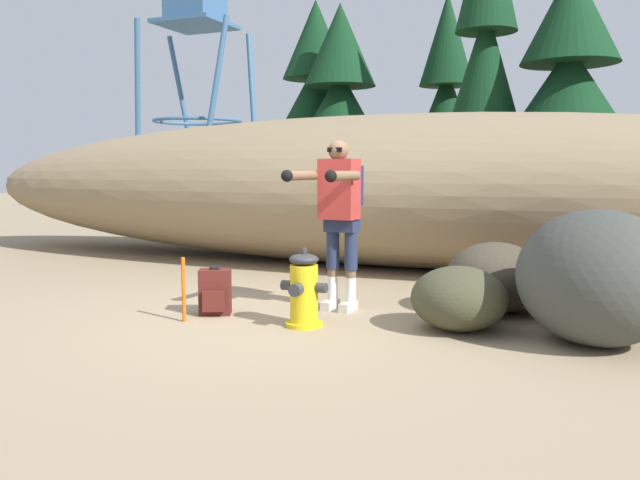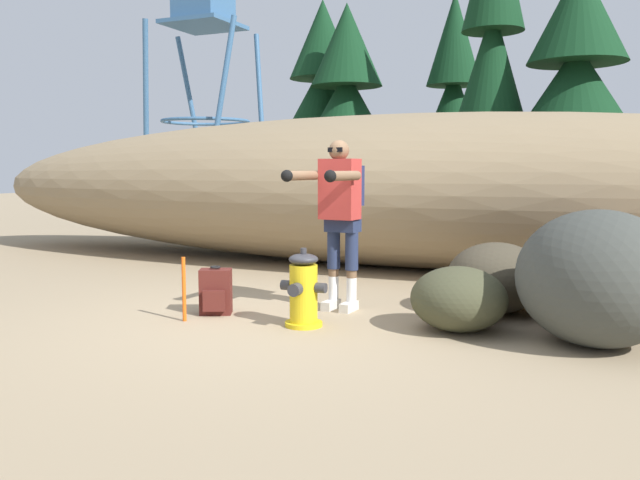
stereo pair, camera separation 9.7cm
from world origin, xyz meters
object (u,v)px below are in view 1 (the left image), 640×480
(spare_backpack, at_px, (215,292))
(boulder_mid, at_px, (598,278))
(boulder_small, at_px, (459,298))
(survey_stake, at_px, (184,290))
(fire_hydrant, at_px, (304,291))
(utility_worker, at_px, (339,204))
(watchtower, at_px, (195,0))
(boulder_outlier, at_px, (495,277))
(boulder_large, at_px, (590,264))

(spare_backpack, xyz_separation_m, boulder_mid, (3.40, 0.24, 0.33))
(boulder_small, relative_size, survey_stake, 1.40)
(fire_hydrant, bearing_deg, boulder_small, 16.85)
(survey_stake, bearing_deg, boulder_small, 15.38)
(utility_worker, relative_size, watchtower, 0.19)
(boulder_mid, distance_m, survey_stake, 3.57)
(watchtower, bearing_deg, utility_worker, -51.46)
(spare_backpack, height_order, boulder_mid, boulder_mid)
(boulder_mid, bearing_deg, spare_backpack, -175.93)
(fire_hydrant, relative_size, utility_worker, 0.42)
(fire_hydrant, relative_size, spare_backpack, 1.51)
(boulder_mid, bearing_deg, fire_hydrant, -171.80)
(boulder_outlier, bearing_deg, watchtower, 134.10)
(boulder_small, bearing_deg, watchtower, 131.37)
(utility_worker, xyz_separation_m, boulder_mid, (2.36, -0.39, -0.52))
(boulder_large, bearing_deg, utility_worker, -163.86)
(utility_worker, relative_size, boulder_outlier, 1.67)
(utility_worker, distance_m, boulder_large, 2.46)
(utility_worker, bearing_deg, boulder_mid, 84.92)
(utility_worker, distance_m, boulder_outlier, 1.69)
(fire_hydrant, xyz_separation_m, watchtower, (-8.99, 12.09, 6.14))
(fire_hydrant, height_order, utility_worker, utility_worker)
(survey_stake, bearing_deg, utility_worker, 40.99)
(survey_stake, bearing_deg, fire_hydrant, 13.59)
(fire_hydrant, relative_size, survey_stake, 1.18)
(watchtower, bearing_deg, fire_hydrant, -53.36)
(utility_worker, distance_m, spare_backpack, 1.48)
(spare_backpack, xyz_separation_m, survey_stake, (-0.11, -0.37, 0.08))
(boulder_large, height_order, boulder_outlier, boulder_large)
(boulder_large, bearing_deg, fire_hydrant, -149.26)
(spare_backpack, relative_size, boulder_mid, 0.36)
(boulder_small, bearing_deg, boulder_mid, -2.50)
(fire_hydrant, distance_m, boulder_outlier, 1.96)
(boulder_large, xyz_separation_m, boulder_outlier, (-0.86, -0.13, -0.16))
(spare_backpack, height_order, survey_stake, survey_stake)
(fire_hydrant, height_order, boulder_small, fire_hydrant)
(fire_hydrant, height_order, boulder_outlier, fire_hydrant)
(utility_worker, xyz_separation_m, boulder_large, (2.30, 0.67, -0.55))
(boulder_large, relative_size, boulder_outlier, 1.36)
(boulder_large, xyz_separation_m, watchtower, (-11.35, 10.69, 5.95))
(spare_backpack, xyz_separation_m, boulder_small, (2.30, 0.29, 0.07))
(boulder_outlier, bearing_deg, boulder_large, 8.38)
(boulder_small, bearing_deg, boulder_large, 43.82)
(spare_backpack, xyz_separation_m, boulder_outlier, (2.48, 1.17, 0.13))
(boulder_large, bearing_deg, watchtower, 136.70)
(spare_backpack, height_order, boulder_large, boulder_large)
(spare_backpack, xyz_separation_m, watchtower, (-8.00, 11.99, 6.25))
(boulder_small, distance_m, boulder_outlier, 0.90)
(watchtower, height_order, survey_stake, watchtower)
(utility_worker, distance_m, survey_stake, 1.70)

